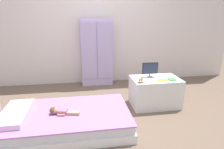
{
  "coord_description": "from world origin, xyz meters",
  "views": [
    {
      "loc": [
        -0.3,
        -2.62,
        1.45
      ],
      "look_at": [
        0.17,
        0.3,
        0.54
      ],
      "focal_mm": 30.32,
      "sensor_mm": 36.0,
      "label": 1
    }
  ],
  "objects_px": {
    "bed": "(67,120)",
    "doll": "(59,111)",
    "book_green": "(172,79)",
    "wardrobe": "(97,52)",
    "tv_monitor": "(150,69)",
    "book_yellow": "(162,80)",
    "tv_stand": "(155,92)",
    "rocking_horse_toy": "(141,80)"
  },
  "relations": [
    {
      "from": "bed",
      "to": "tv_monitor",
      "type": "relative_size",
      "value": 6.34
    },
    {
      "from": "tv_stand",
      "to": "book_green",
      "type": "bearing_deg",
      "value": -26.74
    },
    {
      "from": "bed",
      "to": "rocking_horse_toy",
      "type": "relative_size",
      "value": 15.14
    },
    {
      "from": "rocking_horse_toy",
      "to": "book_green",
      "type": "xyz_separation_m",
      "value": [
        0.53,
        0.06,
        -0.04
      ]
    },
    {
      "from": "doll",
      "to": "book_green",
      "type": "distance_m",
      "value": 1.79
    },
    {
      "from": "tv_stand",
      "to": "tv_monitor",
      "type": "distance_m",
      "value": 0.4
    },
    {
      "from": "tv_stand",
      "to": "book_green",
      "type": "xyz_separation_m",
      "value": [
        0.23,
        -0.11,
        0.25
      ]
    },
    {
      "from": "bed",
      "to": "doll",
      "type": "height_order",
      "value": "doll"
    },
    {
      "from": "bed",
      "to": "wardrobe",
      "type": "distance_m",
      "value": 1.88
    },
    {
      "from": "tv_monitor",
      "to": "rocking_horse_toy",
      "type": "bearing_deg",
      "value": -131.55
    },
    {
      "from": "doll",
      "to": "tv_monitor",
      "type": "height_order",
      "value": "tv_monitor"
    },
    {
      "from": "doll",
      "to": "book_green",
      "type": "height_order",
      "value": "book_green"
    },
    {
      "from": "bed",
      "to": "tv_monitor",
      "type": "distance_m",
      "value": 1.54
    },
    {
      "from": "tv_stand",
      "to": "tv_monitor",
      "type": "bearing_deg",
      "value": 131.17
    },
    {
      "from": "bed",
      "to": "tv_stand",
      "type": "height_order",
      "value": "tv_stand"
    },
    {
      "from": "bed",
      "to": "book_yellow",
      "type": "bearing_deg",
      "value": 13.85
    },
    {
      "from": "bed",
      "to": "tv_stand",
      "type": "relative_size",
      "value": 2.14
    },
    {
      "from": "book_green",
      "to": "bed",
      "type": "bearing_deg",
      "value": -167.51
    },
    {
      "from": "wardrobe",
      "to": "tv_stand",
      "type": "bearing_deg",
      "value": -54.64
    },
    {
      "from": "bed",
      "to": "doll",
      "type": "relative_size",
      "value": 4.27
    },
    {
      "from": "book_yellow",
      "to": "doll",
      "type": "bearing_deg",
      "value": -165.49
    },
    {
      "from": "tv_stand",
      "to": "book_yellow",
      "type": "distance_m",
      "value": 0.28
    },
    {
      "from": "bed",
      "to": "tv_monitor",
      "type": "bearing_deg",
      "value": 22.78
    },
    {
      "from": "wardrobe",
      "to": "tv_monitor",
      "type": "relative_size",
      "value": 5.43
    },
    {
      "from": "tv_stand",
      "to": "book_yellow",
      "type": "bearing_deg",
      "value": -62.68
    },
    {
      "from": "rocking_horse_toy",
      "to": "book_green",
      "type": "distance_m",
      "value": 0.54
    },
    {
      "from": "wardrobe",
      "to": "book_yellow",
      "type": "bearing_deg",
      "value": -55.27
    },
    {
      "from": "book_green",
      "to": "wardrobe",
      "type": "bearing_deg",
      "value": 129.28
    },
    {
      "from": "bed",
      "to": "wardrobe",
      "type": "bearing_deg",
      "value": 72.09
    },
    {
      "from": "doll",
      "to": "tv_monitor",
      "type": "relative_size",
      "value": 1.48
    },
    {
      "from": "book_yellow",
      "to": "book_green",
      "type": "xyz_separation_m",
      "value": [
        0.17,
        0.0,
        0.0
      ]
    },
    {
      "from": "bed",
      "to": "book_green",
      "type": "height_order",
      "value": "book_green"
    },
    {
      "from": "doll",
      "to": "tv_stand",
      "type": "bearing_deg",
      "value": 19.0
    },
    {
      "from": "bed",
      "to": "rocking_horse_toy",
      "type": "xyz_separation_m",
      "value": [
        1.11,
        0.3,
        0.41
      ]
    },
    {
      "from": "tv_monitor",
      "to": "tv_stand",
      "type": "bearing_deg",
      "value": -48.83
    },
    {
      "from": "bed",
      "to": "doll",
      "type": "xyz_separation_m",
      "value": [
        -0.09,
        -0.04,
        0.16
      ]
    },
    {
      "from": "book_green",
      "to": "tv_stand",
      "type": "bearing_deg",
      "value": 153.26
    },
    {
      "from": "book_green",
      "to": "doll",
      "type": "bearing_deg",
      "value": -166.83
    },
    {
      "from": "bed",
      "to": "wardrobe",
      "type": "relative_size",
      "value": 1.17
    },
    {
      "from": "doll",
      "to": "book_yellow",
      "type": "height_order",
      "value": "book_yellow"
    },
    {
      "from": "tv_stand",
      "to": "bed",
      "type": "bearing_deg",
      "value": -161.38
    },
    {
      "from": "doll",
      "to": "rocking_horse_toy",
      "type": "height_order",
      "value": "rocking_horse_toy"
    }
  ]
}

